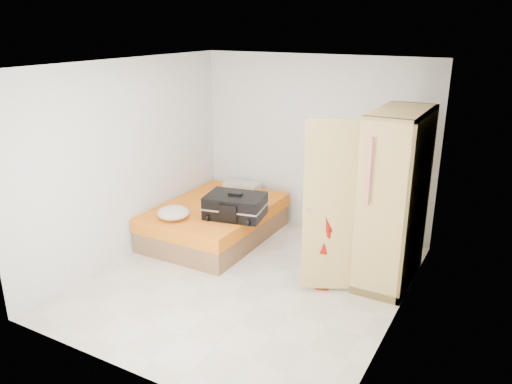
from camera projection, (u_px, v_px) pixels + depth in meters
The scene contains 7 objects.
room at pixel (247, 180), 5.75m from camera, with size 4.00×4.02×2.60m.
bed at pixel (216, 221), 7.31m from camera, with size 1.42×2.02×0.50m.
wardrobe at pixel (389, 203), 5.87m from camera, with size 1.12×1.44×2.10m.
person at pixel (325, 222), 5.86m from camera, with size 0.58×0.38×1.59m, color red.
suitcase at pixel (235, 206), 6.78m from camera, with size 0.89×0.72×0.34m.
round_cushion at pixel (174, 213), 6.72m from camera, with size 0.43×0.43×0.17m, color beige.
pillow at pixel (242, 186), 7.94m from camera, with size 0.56×0.29×0.10m, color beige.
Camera 1 is at (2.76, -4.74, 3.03)m, focal length 35.00 mm.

